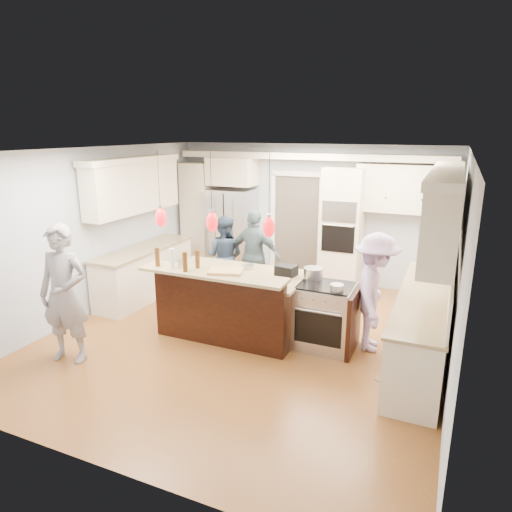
{
  "coord_description": "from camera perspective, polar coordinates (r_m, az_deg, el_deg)",
  "views": [
    {
      "loc": [
        2.61,
        -5.63,
        2.97
      ],
      "look_at": [
        0.0,
        0.35,
        1.15
      ],
      "focal_mm": 32.0,
      "sensor_mm": 36.0,
      "label": 1
    }
  ],
  "objects": [
    {
      "name": "ground_plane",
      "position": [
        6.88,
        -1.19,
        -9.99
      ],
      "size": [
        6.0,
        6.0,
        0.0
      ],
      "primitive_type": "plane",
      "color": "#9B5A2A",
      "rests_on": "ground"
    },
    {
      "name": "room_shell",
      "position": [
        6.31,
        -1.28,
        5.07
      ],
      "size": [
        5.54,
        6.04,
        2.72
      ],
      "color": "#B2BCC6",
      "rests_on": "ground"
    },
    {
      "name": "refrigerator",
      "position": [
        9.49,
        -3.04,
        2.96
      ],
      "size": [
        0.9,
        0.7,
        1.8
      ],
      "primitive_type": "cube",
      "color": "#B7B7BC",
      "rests_on": "ground"
    },
    {
      "name": "oven_column",
      "position": [
        8.69,
        10.72,
        3.23
      ],
      "size": [
        0.72,
        0.69,
        2.3
      ],
      "color": "beige",
      "rests_on": "ground"
    },
    {
      "name": "back_upper_cabinets",
      "position": [
        9.13,
        1.78,
        7.39
      ],
      "size": [
        5.3,
        0.61,
        2.54
      ],
      "color": "beige",
      "rests_on": "ground"
    },
    {
      "name": "right_counter_run",
      "position": [
        6.23,
        20.91,
        -3.37
      ],
      "size": [
        0.64,
        3.1,
        2.51
      ],
      "color": "beige",
      "rests_on": "ground"
    },
    {
      "name": "left_cabinets",
      "position": [
        8.4,
        -14.2,
        1.93
      ],
      "size": [
        0.64,
        2.3,
        2.51
      ],
      "color": "beige",
      "rests_on": "ground"
    },
    {
      "name": "kitchen_island",
      "position": [
        6.84,
        -2.84,
        -5.72
      ],
      "size": [
        2.1,
        1.46,
        1.12
      ],
      "color": "black",
      "rests_on": "ground"
    },
    {
      "name": "island_range",
      "position": [
        6.46,
        8.82,
        -7.49
      ],
      "size": [
        0.82,
        0.71,
        0.92
      ],
      "color": "#B7B7BC",
      "rests_on": "ground"
    },
    {
      "name": "pendant_lights",
      "position": [
        5.98,
        -5.52,
        4.27
      ],
      "size": [
        1.75,
        0.15,
        1.03
      ],
      "color": "black",
      "rests_on": "ground"
    },
    {
      "name": "person_bar_end",
      "position": [
        6.39,
        -22.85,
        -4.44
      ],
      "size": [
        0.74,
        0.56,
        1.83
      ],
      "primitive_type": "imported",
      "rotation": [
        0.0,
        0.0,
        0.2
      ],
      "color": "gray",
      "rests_on": "ground"
    },
    {
      "name": "person_far_left",
      "position": [
        8.29,
        -3.97,
        -0.04
      ],
      "size": [
        0.77,
        0.62,
        1.49
      ],
      "primitive_type": "imported",
      "rotation": [
        0.0,
        0.0,
        3.23
      ],
      "color": "#2C3E55",
      "rests_on": "ground"
    },
    {
      "name": "person_far_right",
      "position": [
        8.02,
        -0.14,
        0.03
      ],
      "size": [
        0.98,
        0.46,
        1.64
      ],
      "primitive_type": "imported",
      "rotation": [
        0.0,
        0.0,
        3.08
      ],
      "color": "#4C646A",
      "rests_on": "ground"
    },
    {
      "name": "person_range_side",
      "position": [
        6.42,
        14.63,
        -4.45
      ],
      "size": [
        0.74,
        1.13,
        1.65
      ],
      "primitive_type": "imported",
      "rotation": [
        0.0,
        0.0,
        1.69
      ],
      "color": "#B798CC",
      "rests_on": "ground"
    },
    {
      "name": "floor_rug",
      "position": [
        6.23,
        19.28,
        -13.77
      ],
      "size": [
        0.92,
        1.1,
        0.01
      ],
      "primitive_type": "cube",
      "rotation": [
        0.0,
        0.0,
        -0.34
      ],
      "color": "#967451",
      "rests_on": "ground"
    },
    {
      "name": "water_bottle",
      "position": [
        6.33,
        -10.45,
        -0.32
      ],
      "size": [
        0.07,
        0.07,
        0.28
      ],
      "primitive_type": "cylinder",
      "rotation": [
        0.0,
        0.0,
        0.08
      ],
      "color": "silver",
      "rests_on": "kitchen_island"
    },
    {
      "name": "beer_bottle_a",
      "position": [
        6.48,
        -12.23,
        -0.12
      ],
      "size": [
        0.09,
        0.09,
        0.27
      ],
      "primitive_type": "cylinder",
      "rotation": [
        0.0,
        0.0,
        -0.42
      ],
      "color": "#4A2A0D",
      "rests_on": "kitchen_island"
    },
    {
      "name": "beer_bottle_b",
      "position": [
        6.17,
        -8.87,
        -0.74
      ],
      "size": [
        0.09,
        0.09,
        0.27
      ],
      "primitive_type": "cylinder",
      "rotation": [
        0.0,
        0.0,
        0.32
      ],
      "color": "#4A2A0D",
      "rests_on": "kitchen_island"
    },
    {
      "name": "beer_bottle_c",
      "position": [
        6.31,
        -7.34,
        -0.4
      ],
      "size": [
        0.08,
        0.08,
        0.25
      ],
      "primitive_type": "cylinder",
      "rotation": [
        0.0,
        0.0,
        0.21
      ],
      "color": "#4A2A0D",
      "rests_on": "kitchen_island"
    },
    {
      "name": "drink_can",
      "position": [
        6.36,
        -9.46,
        -0.94
      ],
      "size": [
        0.08,
        0.08,
        0.13
      ],
      "primitive_type": "cylinder",
      "rotation": [
        0.0,
        0.0,
        -0.23
      ],
      "color": "#B7B7BC",
      "rests_on": "kitchen_island"
    },
    {
      "name": "cutting_board",
      "position": [
        6.11,
        -3.82,
        -1.91
      ],
      "size": [
        0.52,
        0.43,
        0.03
      ],
      "primitive_type": "cube",
      "rotation": [
        0.0,
        0.0,
        0.3
      ],
      "color": "tan",
      "rests_on": "kitchen_island"
    },
    {
      "name": "pot_large",
      "position": [
        6.52,
        7.16,
        -2.14
      ],
      "size": [
        0.27,
        0.27,
        0.16
      ],
      "primitive_type": "cylinder",
      "color": "#B7B7BC",
      "rests_on": "island_range"
    },
    {
      "name": "pot_small",
      "position": [
        6.08,
        10.09,
        -3.91
      ],
      "size": [
        0.18,
        0.18,
        0.09
      ],
      "primitive_type": "cylinder",
      "color": "#B7B7BC",
      "rests_on": "island_range"
    }
  ]
}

